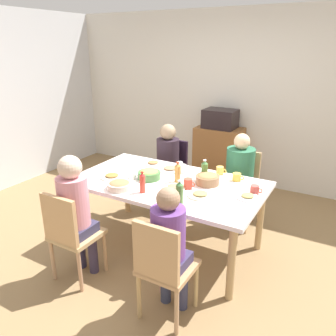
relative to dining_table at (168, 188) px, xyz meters
name	(u,v)px	position (x,y,z in m)	size (l,w,h in m)	color
ground_plane	(168,246)	(0.00, 0.00, -0.69)	(7.09, 7.09, 0.00)	olive
wall_back	(242,100)	(0.00, 2.26, 0.61)	(6.14, 0.12, 2.60)	silver
dining_table	(168,188)	(0.00, 0.00, 0.00)	(1.94, 1.09, 0.77)	white
chair_0	(163,265)	(0.49, -0.93, -0.18)	(0.40, 0.40, 0.90)	tan
person_0	(169,242)	(0.49, -0.83, -0.03)	(0.30, 0.30, 1.13)	#333853
chair_1	(171,169)	(-0.49, 0.93, -0.18)	(0.40, 0.40, 0.90)	black
person_1	(167,159)	(-0.49, 0.83, 0.00)	(0.30, 0.30, 1.15)	#35464B
chair_2	(70,232)	(-0.49, -0.93, -0.18)	(0.40, 0.40, 0.90)	tan
person_2	(75,207)	(-0.49, -0.83, 0.03)	(0.30, 0.30, 1.21)	#302B45
chair_3	(241,183)	(0.49, 0.93, -0.18)	(0.40, 0.40, 0.90)	tan
person_3	(239,171)	(0.49, 0.83, 0.00)	(0.33, 0.33, 1.15)	#38414C
plate_0	(170,169)	(-0.15, 0.30, 0.09)	(0.26, 0.26, 0.04)	silver
plate_1	(174,187)	(0.14, -0.13, 0.09)	(0.22, 0.22, 0.04)	#EFE7C4
plate_2	(112,176)	(-0.57, -0.20, 0.09)	(0.25, 0.25, 0.04)	silver
plate_3	(248,197)	(0.83, 0.02, 0.09)	(0.21, 0.21, 0.04)	white
plate_4	(153,163)	(-0.41, 0.37, 0.09)	(0.22, 0.22, 0.04)	white
plate_5	(200,195)	(0.43, -0.15, 0.09)	(0.24, 0.24, 0.04)	beige
bowl_0	(149,174)	(-0.21, -0.03, 0.13)	(0.24, 0.24, 0.10)	#4B7F42
bowl_1	(208,179)	(0.37, 0.15, 0.13)	(0.24, 0.24, 0.11)	#916845
bowl_2	(119,185)	(-0.32, -0.39, 0.12)	(0.24, 0.24, 0.08)	beige
cup_0	(183,169)	(0.01, 0.31, 0.12)	(0.12, 0.09, 0.09)	white
cup_1	(132,175)	(-0.37, -0.12, 0.11)	(0.12, 0.09, 0.08)	white
cup_2	(180,165)	(-0.09, 0.42, 0.11)	(0.11, 0.07, 0.07)	white
cup_3	(255,190)	(0.86, 0.15, 0.12)	(0.12, 0.08, 0.08)	#C94E46
cup_4	(188,184)	(0.25, -0.05, 0.13)	(0.12, 0.08, 0.10)	#D44937
cup_5	(237,177)	(0.60, 0.38, 0.12)	(0.12, 0.09, 0.08)	yellow
cup_6	(220,170)	(0.38, 0.47, 0.12)	(0.11, 0.08, 0.09)	#DEBE50
bottle_0	(179,195)	(0.38, -0.46, 0.20)	(0.07, 0.07, 0.26)	#55803B
bottle_1	(204,170)	(0.30, 0.24, 0.18)	(0.07, 0.07, 0.22)	#528238
bottle_2	(178,173)	(0.09, 0.05, 0.18)	(0.06, 0.06, 0.21)	gold
bottle_3	(142,183)	(-0.08, -0.35, 0.17)	(0.05, 0.05, 0.21)	red
side_cabinet	(218,156)	(-0.22, 1.96, -0.24)	(0.70, 0.44, 0.90)	brown
microwave	(220,119)	(-0.22, 1.96, 0.35)	(0.48, 0.36, 0.28)	black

